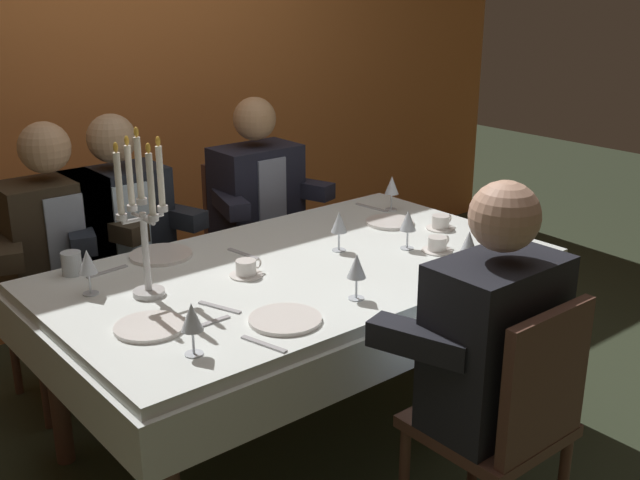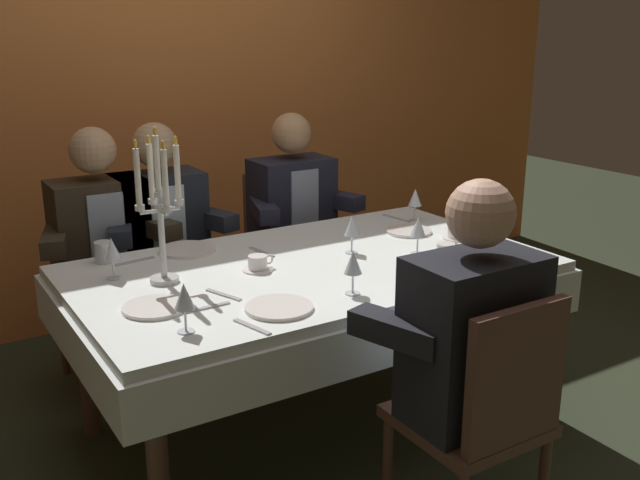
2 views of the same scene
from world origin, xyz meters
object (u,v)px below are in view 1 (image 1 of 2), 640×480
object	(u,v)px
dining_table	(300,294)
wine_glass_4	(408,221)
seated_diner_1	(119,227)
dinner_plate_1	(150,327)
wine_glass_6	(88,263)
candelabra	(143,218)
dinner_plate_2	(285,319)
wine_glass_5	(469,244)
seated_diner_0	(55,241)
wine_glass_0	(392,186)
wine_glass_1	(357,267)
dinner_plate_3	(390,222)
coffee_cup_2	(246,269)
water_tumbler_0	(72,263)
seated_diner_2	(496,342)
seated_diner_3	(256,198)
coffee_cup_1	(441,223)
wine_glass_3	(339,223)
wine_glass_2	(192,319)
coffee_cup_0	(437,245)
dinner_plate_0	(161,255)

from	to	relation	value
dining_table	wine_glass_4	distance (m)	0.52
dining_table	seated_diner_1	size ratio (longest dim) A/B	1.56
dinner_plate_1	wine_glass_6	world-z (taller)	wine_glass_6
candelabra	dinner_plate_2	xyz separation A→B (m)	(0.24, -0.47, -0.27)
wine_glass_5	wine_glass_6	xyz separation A→B (m)	(-1.17, 0.70, 0.00)
dinner_plate_2	seated_diner_0	world-z (taller)	seated_diner_0
wine_glass_0	wine_glass_1	xyz separation A→B (m)	(-0.83, -0.68, 0.00)
dinner_plate_2	dinner_plate_3	xyz separation A→B (m)	(0.98, 0.52, 0.00)
seated_diner_0	coffee_cup_2	bearing A→B (deg)	-65.24
water_tumbler_0	seated_diner_2	size ratio (longest dim) A/B	0.07
dining_table	seated_diner_2	xyz separation A→B (m)	(0.06, -0.89, 0.11)
seated_diner_3	candelabra	bearing A→B (deg)	-141.95
wine_glass_5	seated_diner_3	size ratio (longest dim) A/B	0.13
dining_table	seated_diner_2	size ratio (longest dim) A/B	1.56
coffee_cup_1	coffee_cup_2	distance (m)	0.97
water_tumbler_0	seated_diner_1	size ratio (longest dim) A/B	0.07
seated_diner_3	coffee_cup_2	bearing A→B (deg)	-126.92
dinner_plate_1	wine_glass_3	xyz separation A→B (m)	(0.93, 0.17, 0.11)
wine_glass_0	wine_glass_2	bearing A→B (deg)	-155.36
dinner_plate_3	wine_glass_3	distance (m)	0.44
candelabra	coffee_cup_0	xyz separation A→B (m)	(1.11, -0.33, -0.25)
candelabra	wine_glass_6	bearing A→B (deg)	137.15
dinner_plate_1	seated_diner_0	xyz separation A→B (m)	(0.10, 1.03, -0.01)
dinner_plate_1	seated_diner_3	bearing A→B (deg)	42.35
coffee_cup_0	wine_glass_2	bearing A→B (deg)	-173.03
dinner_plate_3	seated_diner_2	size ratio (longest dim) A/B	0.17
dining_table	wine_glass_4	world-z (taller)	wine_glass_4
coffee_cup_1	coffee_cup_2	world-z (taller)	same
wine_glass_6	coffee_cup_2	world-z (taller)	wine_glass_6
dinner_plate_1	wine_glass_2	xyz separation A→B (m)	(0.02, -0.24, 0.11)
seated_diner_0	wine_glass_5	bearing A→B (deg)	-52.27
dining_table	seated_diner_1	world-z (taller)	seated_diner_1
dinner_plate_1	water_tumbler_0	xyz separation A→B (m)	(-0.00, 0.60, 0.04)
seated_diner_1	wine_glass_0	bearing A→B (deg)	-27.94
wine_glass_1	wine_glass_2	size ratio (longest dim) A/B	1.00
wine_glass_3	coffee_cup_1	bearing A→B (deg)	-7.82
wine_glass_3	seated_diner_2	size ratio (longest dim) A/B	0.13
coffee_cup_2	wine_glass_1	bearing A→B (deg)	-67.79
dinner_plate_3	coffee_cup_1	bearing A→B (deg)	-58.66
wine_glass_1	water_tumbler_0	size ratio (longest dim) A/B	1.88
wine_glass_4	wine_glass_5	xyz separation A→B (m)	(-0.02, -0.33, -0.00)
wine_glass_6	water_tumbler_0	world-z (taller)	wine_glass_6
water_tumbler_0	seated_diner_2	xyz separation A→B (m)	(0.77, -1.35, -0.05)
wine_glass_3	seated_diner_1	bearing A→B (deg)	122.48
water_tumbler_0	seated_diner_2	world-z (taller)	seated_diner_2
dinner_plate_0	seated_diner_1	bearing A→B (deg)	84.89
dinner_plate_3	wine_glass_5	distance (m)	0.65
wine_glass_4	seated_diner_0	bearing A→B (deg)	136.25
wine_glass_4	seated_diner_3	distance (m)	1.02
wine_glass_1	seated_diner_0	world-z (taller)	seated_diner_0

